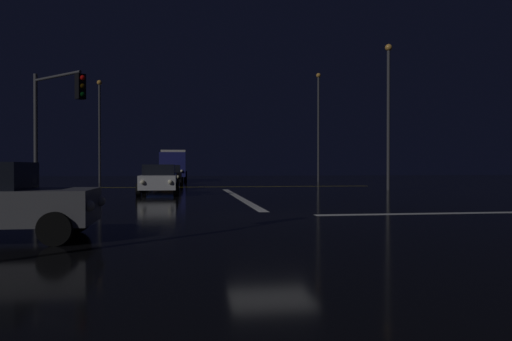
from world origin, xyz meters
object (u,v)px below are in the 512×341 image
(sedan_white, at_px, (159,179))
(streetlamp_right_far, at_px, (318,120))
(sedan_orange, at_px, (166,174))
(streetlamp_left_far, at_px, (100,124))
(sedan_blue, at_px, (162,177))
(streetlamp_right_near, at_px, (388,106))
(traffic_signal_nw, at_px, (55,111))
(sedan_black, at_px, (169,175))
(box_truck, at_px, (173,164))

(sedan_white, xyz_separation_m, streetlamp_right_far, (13.91, 18.93, 5.06))
(sedan_orange, relative_size, streetlamp_left_far, 0.47)
(sedan_orange, bearing_deg, streetlamp_right_far, 8.79)
(sedan_blue, relative_size, sedan_orange, 1.00)
(streetlamp_right_near, bearing_deg, traffic_signal_nw, -160.92)
(sedan_blue, bearing_deg, streetlamp_left_far, 114.39)
(streetlamp_left_far, bearing_deg, sedan_orange, -20.32)
(sedan_white, bearing_deg, streetlamp_right_near, 11.88)
(sedan_black, bearing_deg, streetlamp_right_near, -30.97)
(traffic_signal_nw, relative_size, streetlamp_left_far, 0.63)
(box_truck, xyz_separation_m, traffic_signal_nw, (-4.55, -27.13, 2.23))
(sedan_white, distance_m, box_truck, 23.76)
(sedan_white, bearing_deg, streetlamp_left_far, 107.99)
(box_truck, height_order, streetlamp_right_far, streetlamp_right_far)
(sedan_black, distance_m, sedan_orange, 5.61)
(sedan_orange, xyz_separation_m, box_truck, (0.45, 7.00, 0.91))
(streetlamp_right_near, bearing_deg, box_truck, 123.34)
(sedan_white, distance_m, streetlamp_right_far, 24.03)
(sedan_blue, height_order, streetlamp_right_near, streetlamp_right_near)
(sedan_blue, bearing_deg, sedan_black, 87.03)
(sedan_white, relative_size, streetlamp_right_far, 0.42)
(sedan_white, height_order, sedan_blue, same)
(sedan_white, height_order, streetlamp_left_far, streetlamp_left_far)
(traffic_signal_nw, relative_size, streetlamp_right_far, 0.56)
(traffic_signal_nw, relative_size, streetlamp_right_near, 0.63)
(sedan_black, xyz_separation_m, streetlamp_right_far, (13.70, 7.78, 5.06))
(sedan_blue, relative_size, streetlamp_left_far, 0.47)
(sedan_orange, bearing_deg, box_truck, 86.32)
(sedan_white, xyz_separation_m, sedan_blue, (-0.08, 5.56, 0.00))
(sedan_white, distance_m, streetlamp_left_far, 20.39)
(streetlamp_left_far, bearing_deg, box_truck, 37.17)
(streetlamp_right_far, bearing_deg, box_truck, 160.62)
(sedan_blue, height_order, streetlamp_left_far, streetlamp_left_far)
(sedan_orange, distance_m, streetlamp_left_far, 7.71)
(streetlamp_right_far, distance_m, streetlamp_left_far, 20.06)
(box_truck, xyz_separation_m, streetlamp_right_far, (13.70, -4.82, 4.15))
(streetlamp_right_far, height_order, streetlamp_right_near, streetlamp_right_far)
(sedan_black, relative_size, streetlamp_right_far, 0.42)
(sedan_black, xyz_separation_m, traffic_signal_nw, (-4.54, -14.53, 3.13))
(sedan_white, xyz_separation_m, streetlamp_right_near, (13.91, 2.93, 4.43))
(streetlamp_left_far, bearing_deg, traffic_signal_nw, -85.36)
(sedan_white, bearing_deg, box_truck, 89.49)
(box_truck, distance_m, streetlamp_right_far, 15.10)
(sedan_black, height_order, box_truck, box_truck)
(sedan_white, distance_m, sedan_blue, 5.56)
(traffic_signal_nw, bearing_deg, sedan_white, 37.96)
(streetlamp_left_far, bearing_deg, sedan_white, -72.01)
(traffic_signal_nw, xyz_separation_m, streetlamp_left_far, (-1.81, 22.31, 1.32))
(sedan_orange, bearing_deg, traffic_signal_nw, -101.50)
(box_truck, xyz_separation_m, streetlamp_right_near, (13.70, -20.82, 3.53))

